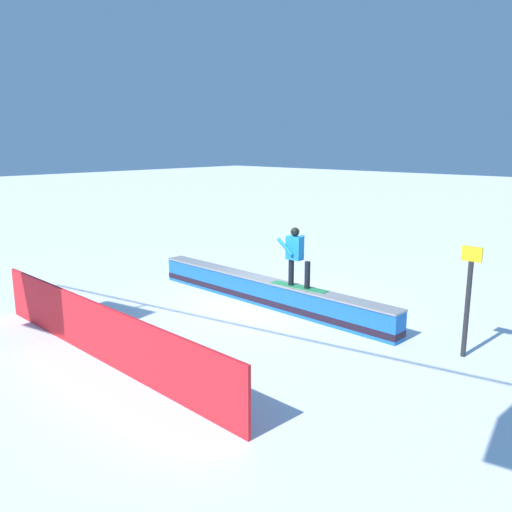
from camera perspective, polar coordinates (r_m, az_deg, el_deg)
The scene contains 5 objects.
ground_plane at distance 14.12m, azimuth 1.10°, elevation -5.32°, with size 120.00×120.00×0.00m, color white.
grind_box at distance 14.03m, azimuth 1.11°, elevation -4.06°, with size 7.97×0.76×0.71m.
snowboarder at distance 13.07m, azimuth 4.37°, elevation 0.12°, with size 1.60×0.46×1.50m.
safety_fence at distance 10.90m, azimuth -16.56°, elevation -7.96°, with size 8.32×0.06×1.19m, color red.
trail_marker at distance 11.29m, azimuth 22.03°, elevation -4.35°, with size 0.40×0.10×2.28m.
Camera 1 is at (-8.87, 10.12, 4.27)m, focal length 36.83 mm.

